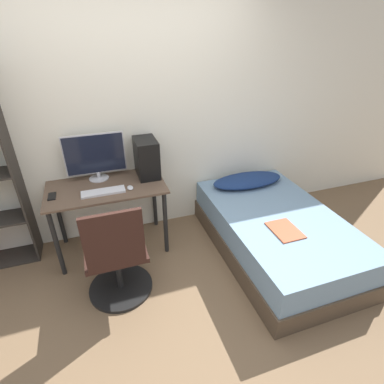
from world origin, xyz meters
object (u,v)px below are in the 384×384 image
Objects in this scene: office_chair at (117,262)px; bed at (275,233)px; monitor at (95,156)px; keyboard at (103,192)px; pc_tower at (147,158)px.

bed is (1.60, 0.07, -0.14)m from office_chair.
bed is 3.16× the size of monitor.
monitor is at bearing 92.22° from office_chair.
office_chair reaches higher than bed.
office_chair is at bearing -88.39° from keyboard.
monitor is at bearing 93.29° from keyboard.
monitor is at bearing 153.70° from bed.
pc_tower reaches higher than bed.
office_chair is 0.68m from keyboard.
keyboard is 1.03× the size of pc_tower.
pc_tower reaches higher than office_chair.
monitor is 1.46× the size of keyboard.
monitor is 1.51× the size of pc_tower.
office_chair is 0.52× the size of bed.
keyboard is (-0.02, 0.56, 0.38)m from office_chair.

